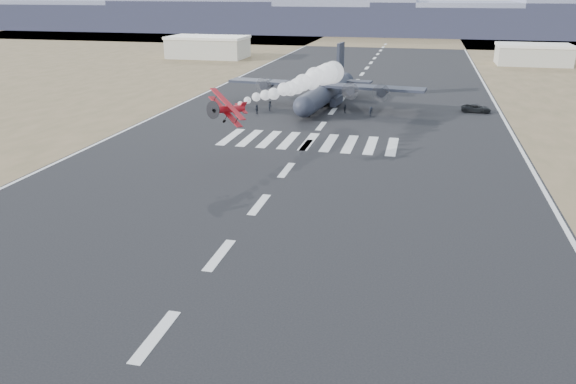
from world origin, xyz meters
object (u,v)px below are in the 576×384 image
(crew_e, at_px, (311,108))
(crew_f, at_px, (257,109))
(hangar_right, at_px, (533,54))
(crew_c, at_px, (371,112))
(support_vehicle, at_px, (476,108))
(crew_g, at_px, (321,106))
(hangar_left, at_px, (208,47))
(aerobatic_biplane, at_px, (227,109))
(crew_d, at_px, (345,109))
(transport_aircraft, at_px, (326,91))
(crew_b, at_px, (270,106))
(crew_a, at_px, (313,109))
(crew_h, at_px, (305,110))

(crew_e, relative_size, crew_f, 1.03)
(hangar_right, height_order, crew_c, hangar_right)
(support_vehicle, bearing_deg, crew_g, 103.17)
(hangar_left, bearing_deg, crew_g, -55.56)
(aerobatic_biplane, bearing_deg, crew_d, 87.99)
(hangar_right, bearing_deg, hangar_left, -177.08)
(crew_c, bearing_deg, crew_e, 128.53)
(crew_d, xyz_separation_m, crew_e, (-5.88, -1.23, 0.05))
(crew_f, relative_size, crew_g, 0.93)
(hangar_left, height_order, transport_aircraft, transport_aircraft)
(aerobatic_biplane, xyz_separation_m, crew_f, (-5.57, 31.01, -6.47))
(aerobatic_biplane, height_order, crew_g, aerobatic_biplane)
(hangar_right, xyz_separation_m, crew_b, (-57.17, -80.21, -2.12))
(crew_b, bearing_deg, support_vehicle, -92.94)
(crew_b, relative_size, crew_f, 1.10)
(crew_d, bearing_deg, transport_aircraft, 64.04)
(hangar_left, distance_m, crew_a, 90.53)
(aerobatic_biplane, height_order, crew_a, aerobatic_biplane)
(support_vehicle, height_order, crew_e, crew_e)
(crew_g, bearing_deg, hangar_left, 116.90)
(crew_a, distance_m, crew_h, 1.48)
(crew_a, height_order, crew_e, crew_a)
(crew_g, bearing_deg, support_vehicle, 2.24)
(crew_a, relative_size, crew_d, 1.11)
(transport_aircraft, bearing_deg, support_vehicle, 5.98)
(support_vehicle, distance_m, crew_d, 23.66)
(crew_g, relative_size, crew_h, 0.99)
(crew_h, bearing_deg, aerobatic_biplane, -60.41)
(crew_h, bearing_deg, crew_a, 71.11)
(aerobatic_biplane, xyz_separation_m, support_vehicle, (32.51, 41.24, -6.56))
(crew_e, xyz_separation_m, crew_f, (-9.33, -2.97, -0.03))
(hangar_right, height_order, crew_a, hangar_right)
(crew_a, bearing_deg, aerobatic_biplane, -22.97)
(crew_a, bearing_deg, crew_h, -69.54)
(crew_b, height_order, crew_g, crew_b)
(crew_c, distance_m, crew_g, 9.78)
(crew_e, height_order, crew_h, crew_h)
(crew_b, bearing_deg, crew_c, -105.69)
(hangar_left, xyz_separation_m, crew_f, (39.12, -78.17, -2.60))
(aerobatic_biplane, distance_m, transport_aircraft, 41.77)
(aerobatic_biplane, relative_size, crew_b, 3.17)
(aerobatic_biplane, height_order, crew_b, aerobatic_biplane)
(transport_aircraft, bearing_deg, aerobatic_biplane, -91.25)
(crew_f, bearing_deg, crew_b, 136.99)
(support_vehicle, bearing_deg, transport_aircraft, 93.48)
(aerobatic_biplane, distance_m, crew_g, 37.44)
(hangar_left, distance_m, crew_d, 91.82)
(hangar_left, xyz_separation_m, crew_e, (48.45, -75.20, -2.57))
(crew_g, bearing_deg, crew_a, -112.17)
(transport_aircraft, relative_size, crew_f, 23.09)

